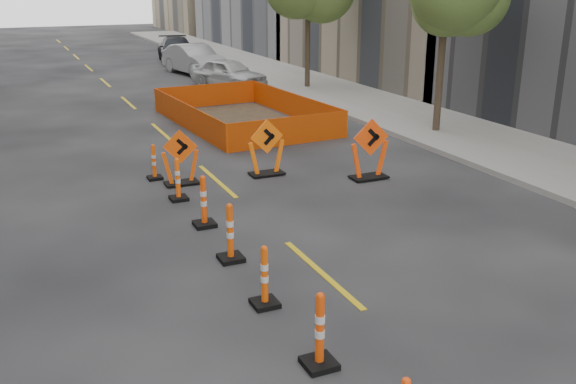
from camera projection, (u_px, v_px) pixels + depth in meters
name	position (u px, v px, depth m)	size (l,w,h in m)	color
sidewalk_right	(450.00, 130.00, 21.89)	(4.00, 90.00, 0.15)	gray
channelizer_3	(320.00, 330.00, 8.58)	(0.44, 0.44, 1.12)	#DA3F09
channelizer_4	(265.00, 276.00, 10.20)	(0.41, 0.41, 1.05)	#DD4A09
channelizer_5	(230.00, 232.00, 11.85)	(0.45, 0.45, 1.13)	#D54609
channelizer_6	(204.00, 201.00, 13.50)	(0.44, 0.44, 1.13)	#E04109
channelizer_7	(178.00, 179.00, 15.12)	(0.41, 0.41, 1.04)	#FF550A
channelizer_8	(154.00, 162.00, 16.71)	(0.37, 0.37, 0.94)	#E34D09
chevron_sign_left	(180.00, 157.00, 16.21)	(0.96, 0.57, 1.44)	#EC4B09
chevron_sign_center	(267.00, 147.00, 16.96)	(1.02, 0.61, 1.53)	#FC630A
chevron_sign_right	(370.00, 149.00, 16.63)	(1.08, 0.65, 1.62)	#FA440A
safety_fence	(243.00, 111.00, 23.17)	(4.26, 7.25, 0.91)	orange
parked_car_near	(229.00, 73.00, 30.55)	(1.64, 4.08, 1.39)	silver
parked_car_mid	(194.00, 59.00, 34.81)	(1.69, 4.86, 1.60)	#9C9CA1
parked_car_far	(177.00, 50.00, 39.88)	(2.10, 5.17, 1.50)	black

